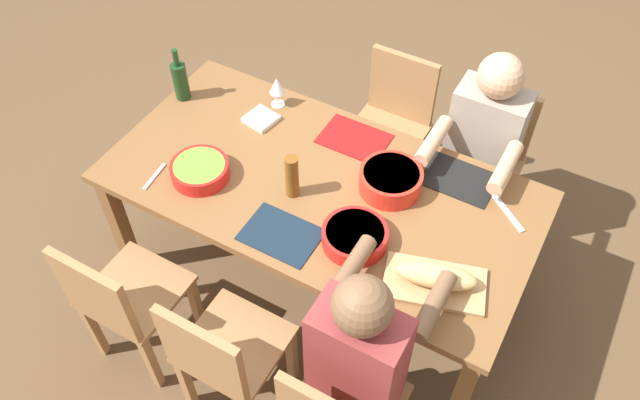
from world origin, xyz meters
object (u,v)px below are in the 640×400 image
Objects in this scene: wine_glass at (277,87)px; beer_bottle at (292,176)px; serving_bowl_greens at (391,179)px; diner_far_right at (480,146)px; chair_near_center at (222,355)px; chair_far_center at (392,120)px; serving_bowl_salad at (200,170)px; chair_far_right at (485,154)px; bread_loaf at (436,276)px; serving_bowl_pasta at (355,236)px; chair_near_left at (121,299)px; cutting_board at (434,284)px; dining_table at (320,195)px; napkin_stack at (261,119)px; wine_bottle at (180,80)px; diner_near_right at (362,353)px.

beer_bottle is at bearing -51.91° from wine_glass.
beer_bottle is at bearing -146.39° from serving_bowl_greens.
diner_far_right reaches higher than chair_near_center.
serving_bowl_salad is (-0.50, -1.04, 0.30)m from chair_far_center.
diner_far_right is at bearing -90.00° from chair_far_right.
bread_loaf is at bearing -10.75° from beer_bottle.
serving_bowl_pasta is (0.29, 0.60, 0.30)m from chair_near_center.
chair_near_left is 2.12× the size of cutting_board.
chair_near_center is at bearing -83.67° from beer_bottle.
serving_bowl_greens is (0.82, 0.95, 0.32)m from chair_near_left.
serving_bowl_greens is at bearing 134.54° from bread_loaf.
dining_table is 0.52m from napkin_stack.
bread_loaf is at bearing -20.61° from dining_table.
wine_bottle is (-0.90, 1.00, 0.37)m from chair_near_center.
bread_loaf is 1.62m from wine_bottle.
chair_far_center reaches higher than dining_table.
serving_bowl_salad is 0.91× the size of wine_bottle.
serving_bowl_greens is (-0.25, -0.50, 0.10)m from diner_far_right.
chair_near_center is at bearing -90.00° from chair_far_center.
chair_near_left reaches higher than cutting_board.
serving_bowl_greens is at bearing -2.29° from wine_bottle.
beer_bottle is at bearing 139.59° from diner_near_right.
napkin_stack is (-1.12, 0.47, 0.00)m from cutting_board.
cutting_board is at bearing -15.33° from wine_bottle.
serving_bowl_pasta is (-0.25, 0.42, 0.08)m from diner_near_right.
serving_bowl_salad and serving_bowl_pasta have the same top height.
wine_bottle is 0.49m from wine_glass.
wine_bottle is 1.75× the size of wine_glass.
dining_table is 0.83m from diner_far_right.
diner_far_right is 4.26× the size of serving_bowl_greens.
wine_glass is at bearing 85.70° from serving_bowl_salad.
wine_bottle is 1.32× the size of beer_bottle.
beer_bottle reaches higher than chair_far_center.
serving_bowl_greens is at bearing 90.28° from serving_bowl_pasta.
chair_near_left is at bearing -170.29° from diner_near_right.
diner_far_right is at bearing 22.19° from napkin_stack.
diner_far_right reaches higher than wine_bottle.
beer_bottle is (-0.36, 0.11, 0.07)m from serving_bowl_pasta.
wine_bottle is 2.07× the size of napkin_stack.
chair_near_center is at bearing -161.11° from diner_near_right.
bread_loaf is (0.12, -1.06, 0.32)m from chair_far_right.
napkin_stack reaches higher than dining_table.
chair_near_left is 3.86× the size of beer_bottle.
serving_bowl_salad is (-0.50, -0.22, 0.12)m from dining_table.
chair_near_center reaches higher than cutting_board.
diner_near_right is 1.32m from napkin_stack.
serving_bowl_pasta is 0.38m from bread_loaf.
dining_table is 0.83m from diner_near_right.
dining_table is 0.83m from chair_near_center.
chair_far_center is 2.66× the size of bread_loaf.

